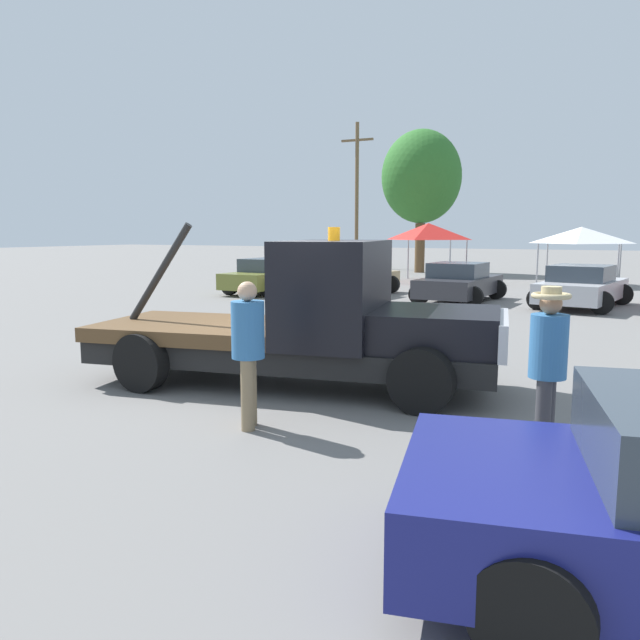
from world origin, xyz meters
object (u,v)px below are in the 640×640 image
object	(u,v)px
person_at_hood	(248,344)
parked_car_tan	(352,278)
person_near_truck	(548,357)
tree_left	(421,177)
canopy_tent_red	(428,232)
utility_pole	(357,192)
parked_car_olive	(272,276)
parked_car_silver	(582,287)
parked_car_charcoal	(459,283)
canopy_tent_white	(581,235)
tow_truck	(315,325)

from	to	relation	value
person_at_hood	parked_car_tan	size ratio (longest dim) A/B	0.37
person_near_truck	tree_left	distance (m)	30.64
canopy_tent_red	utility_pole	xyz separation A→B (m)	(-7.70, 9.13, 2.55)
parked_car_olive	canopy_tent_red	distance (m)	8.92
person_at_hood	parked_car_silver	bearing A→B (deg)	55.04
person_near_truck	parked_car_tan	bearing A→B (deg)	-54.55
parked_car_tan	tree_left	xyz separation A→B (m)	(-1.94, 14.02, 4.82)
parked_car_tan	parked_car_charcoal	size ratio (longest dim) A/B	1.09
person_at_hood	canopy_tent_red	distance (m)	23.13
person_at_hood	person_near_truck	bearing A→B (deg)	-14.35
parked_car_olive	parked_car_silver	xyz separation A→B (m)	(11.24, 0.24, -0.00)
person_at_hood	parked_car_charcoal	bearing A→B (deg)	69.68
canopy_tent_red	utility_pole	size ratio (longest dim) A/B	0.33
canopy_tent_white	tow_truck	bearing A→B (deg)	-95.27
person_near_truck	tree_left	world-z (taller)	tree_left
person_near_truck	utility_pole	distance (m)	35.08
parked_car_olive	tree_left	xyz separation A→B (m)	(1.36, 14.32, 4.82)
person_near_truck	parked_car_silver	xyz separation A→B (m)	(-0.76, 14.33, -0.42)
person_near_truck	parked_car_olive	xyz separation A→B (m)	(-12.00, 14.09, -0.42)
parked_car_charcoal	utility_pole	world-z (taller)	utility_pole
parked_car_charcoal	person_near_truck	bearing A→B (deg)	-158.77
parked_car_silver	canopy_tent_red	world-z (taller)	canopy_tent_red
tow_truck	canopy_tent_red	bearing A→B (deg)	92.05
canopy_tent_red	canopy_tent_white	xyz separation A→B (m)	(6.59, 1.30, -0.16)
tow_truck	parked_car_olive	distance (m)	15.12
parked_car_olive	canopy_tent_red	xyz separation A→B (m)	(3.86, 7.85, 1.72)
tow_truck	canopy_tent_red	size ratio (longest dim) A/B	2.17
tow_truck	parked_car_tan	world-z (taller)	tow_truck
parked_car_tan	canopy_tent_white	xyz separation A→B (m)	(7.15, 8.86, 1.56)
person_near_truck	parked_car_olive	world-z (taller)	person_near_truck
tow_truck	canopy_tent_white	distance (m)	21.82
person_near_truck	person_at_hood	size ratio (longest dim) A/B	1.01
tow_truck	parked_car_silver	size ratio (longest dim) A/B	1.43
person_at_hood	parked_car_charcoal	distance (m)	14.84
tow_truck	parked_car_silver	bearing A→B (deg)	67.04
person_near_truck	utility_pole	xyz separation A→B (m)	(-15.84, 31.07, 3.86)
parked_car_silver	canopy_tent_white	size ratio (longest dim) A/B	1.42
person_at_hood	canopy_tent_white	world-z (taller)	canopy_tent_white
person_at_hood	canopy_tent_red	world-z (taller)	canopy_tent_red
person_at_hood	parked_car_olive	world-z (taller)	person_at_hood
parked_car_tan	utility_pole	distance (m)	18.65
canopy_tent_white	utility_pole	distance (m)	16.52
parked_car_silver	tree_left	distance (m)	17.85
tow_truck	person_at_hood	bearing A→B (deg)	-94.68
parked_car_silver	utility_pole	size ratio (longest dim) A/B	0.49
tow_truck	person_at_hood	world-z (taller)	tow_truck
parked_car_tan	tree_left	bearing A→B (deg)	13.05
parked_car_charcoal	parked_car_olive	bearing A→B (deg)	93.66
person_near_truck	canopy_tent_white	xyz separation A→B (m)	(-1.55, 23.24, 1.14)
canopy_tent_white	parked_car_olive	bearing A→B (deg)	-138.78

